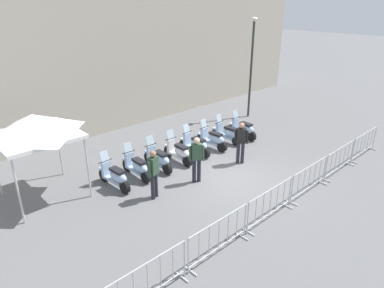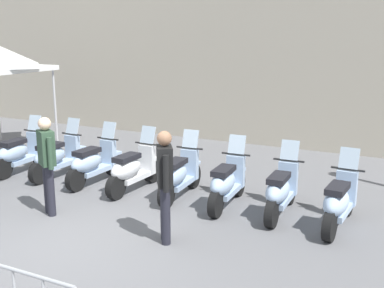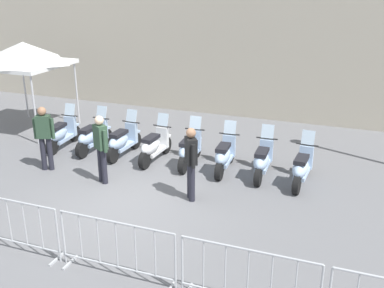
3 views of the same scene
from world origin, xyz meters
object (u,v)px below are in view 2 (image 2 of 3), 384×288
object	(u,v)px
motorcycle_0	(19,153)
motorcycle_3	(132,170)
motorcycle_6	(281,191)
motorcycle_7	(339,202)
motorcycle_1	(57,157)
motorcycle_5	(226,183)
motorcycle_4	(179,175)
officer_by_barriers	(47,160)
officer_near_row_end	(165,180)
motorcycle_2	(93,163)

from	to	relation	value
motorcycle_0	motorcycle_3	bearing A→B (deg)	0.73
motorcycle_6	motorcycle_7	world-z (taller)	same
motorcycle_1	motorcycle_5	size ratio (longest dim) A/B	1.00
motorcycle_4	motorcycle_7	distance (m)	3.02
officer_by_barriers	motorcycle_3	bearing A→B (deg)	69.91
motorcycle_6	officer_near_row_end	size ratio (longest dim) A/B	1.00
motorcycle_0	motorcycle_2	distance (m)	2.01
motorcycle_5	motorcycle_4	bearing A→B (deg)	177.20
officer_near_row_end	officer_by_barriers	world-z (taller)	same
motorcycle_4	officer_near_row_end	size ratio (longest dim) A/B	1.00
motorcycle_0	motorcycle_1	xyz separation A→B (m)	(1.00, 0.10, 0.00)
motorcycle_1	motorcycle_2	bearing A→B (deg)	-1.31
motorcycle_2	motorcycle_7	world-z (taller)	same
motorcycle_4	officer_by_barriers	distance (m)	2.45
motorcycle_6	motorcycle_3	bearing A→B (deg)	-179.53
motorcycle_6	officer_by_barriers	bearing A→B (deg)	-154.90
motorcycle_7	motorcycle_5	bearing A→B (deg)	176.92
motorcycle_6	motorcycle_2	bearing A→B (deg)	179.83
motorcycle_3	motorcycle_7	distance (m)	4.03
motorcycle_2	officer_by_barriers	world-z (taller)	officer_by_barriers
motorcycle_6	officer_near_row_end	bearing A→B (deg)	-125.12
motorcycle_3	motorcycle_6	bearing A→B (deg)	0.47
motorcycle_3	officer_by_barriers	size ratio (longest dim) A/B	1.00
motorcycle_5	motorcycle_6	bearing A→B (deg)	0.46
motorcycle_7	officer_near_row_end	distance (m)	2.87
motorcycle_6	motorcycle_4	bearing A→B (deg)	178.83
motorcycle_1	motorcycle_0	bearing A→B (deg)	-174.38
motorcycle_1	motorcycle_4	bearing A→B (deg)	0.11
motorcycle_0	officer_by_barriers	xyz separation A→B (m)	(2.40, -1.64, 0.53)
motorcycle_4	officer_by_barriers	size ratio (longest dim) A/B	1.00
motorcycle_7	motorcycle_2	bearing A→B (deg)	178.54
motorcycle_1	motorcycle_6	distance (m)	5.04
motorcycle_0	motorcycle_3	xyz separation A→B (m)	(3.01, 0.04, 0.00)
motorcycle_0	motorcycle_5	size ratio (longest dim) A/B	1.00
motorcycle_2	motorcycle_3	bearing A→B (deg)	-2.09
motorcycle_5	motorcycle_1	bearing A→B (deg)	179.39
motorcycle_5	motorcycle_7	xyz separation A→B (m)	(2.01, -0.11, 0.00)
motorcycle_2	motorcycle_6	world-z (taller)	same
motorcycle_0	motorcycle_6	world-z (taller)	same
motorcycle_4	motorcycle_1	bearing A→B (deg)	-179.89
motorcycle_0	motorcycle_2	xyz separation A→B (m)	(2.01, 0.08, 0.00)
motorcycle_5	officer_near_row_end	world-z (taller)	officer_near_row_end
officer_near_row_end	motorcycle_6	bearing A→B (deg)	54.88
motorcycle_2	officer_near_row_end	world-z (taller)	officer_near_row_end
motorcycle_2	motorcycle_5	distance (m)	3.03
motorcycle_4	officer_near_row_end	xyz separation A→B (m)	(0.75, -1.84, 0.53)
motorcycle_1	officer_by_barriers	bearing A→B (deg)	-51.28
motorcycle_3	motorcycle_5	world-z (taller)	same
motorcycle_4	officer_near_row_end	bearing A→B (deg)	-67.78
motorcycle_4	officer_by_barriers	xyz separation A→B (m)	(-1.63, -1.75, 0.53)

